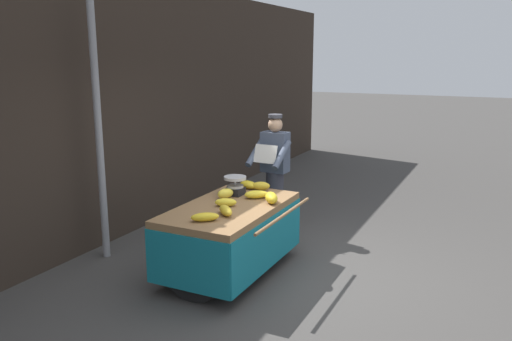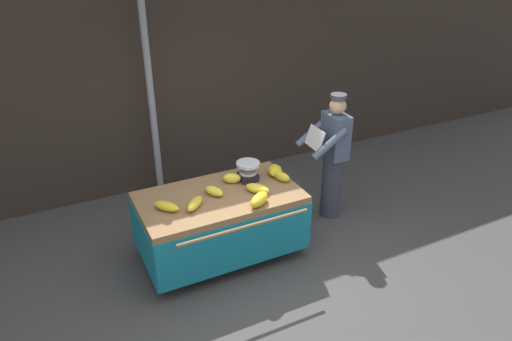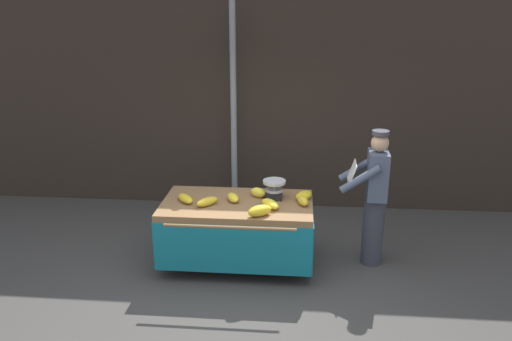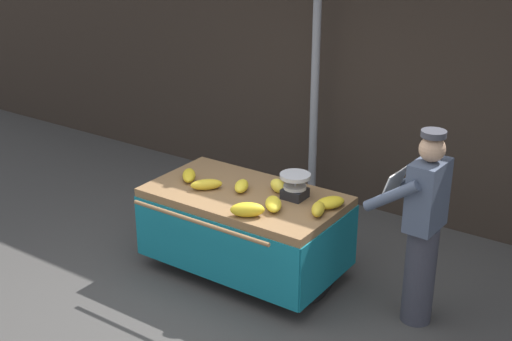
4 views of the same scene
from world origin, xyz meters
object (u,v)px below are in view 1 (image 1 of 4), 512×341
Objects in this scene: street_pole at (99,132)px; banana_bunch_5 at (261,186)px; banana_cart at (230,224)px; banana_bunch_0 at (256,194)px; banana_bunch_2 at (248,185)px; banana_bunch_7 at (225,194)px; banana_bunch_4 at (205,217)px; banana_bunch_3 at (226,202)px; vendor_person at (274,172)px; banana_bunch_6 at (271,198)px; banana_bunch_1 at (226,210)px; weighing_scale at (235,186)px.

banana_bunch_5 is at bearing -58.60° from street_pole.
banana_bunch_0 is (0.41, -0.14, 0.27)m from banana_cart.
banana_bunch_7 is (-0.56, 0.03, 0.01)m from banana_bunch_2.
banana_bunch_4 is at bearing -102.09° from street_pole.
banana_bunch_4 is (-0.57, -0.07, -0.00)m from banana_bunch_3.
banana_bunch_2 is (0.39, 0.31, -0.00)m from banana_bunch_0.
vendor_person reaches higher than banana_bunch_5.
vendor_person is (1.91, -1.51, -0.74)m from street_pole.
banana_bunch_6 is (-0.10, -0.25, 0.01)m from banana_bunch_0.
banana_bunch_5 is 0.59m from banana_bunch_7.
banana_bunch_6 reaches higher than banana_bunch_5.
banana_bunch_1 is at bearing 179.68° from banana_bunch_0.
banana_bunch_6 is 0.59m from banana_bunch_7.
banana_bunch_6 is (-0.50, -0.56, 0.02)m from banana_bunch_2.
banana_bunch_7 is (0.30, 0.17, 0.01)m from banana_bunch_3.
street_pole is 10.85× the size of banana_bunch_4.
banana_bunch_4 is at bearing -164.32° from banana_bunch_7.
street_pole is 10.83× the size of banana_bunch_1.
vendor_person is at bearing 12.89° from banana_bunch_5.
weighing_scale is 1.12× the size of banana_bunch_3.
banana_bunch_5 is (1.13, 0.12, 0.00)m from banana_bunch_1.
banana_bunch_3 is at bearing 160.28° from banana_bunch_0.
vendor_person reaches higher than banana_bunch_4.
banana_cart is 7.37× the size of banana_bunch_3.
banana_bunch_7 reaches higher than banana_bunch_4.
banana_bunch_5 is at bearing -167.11° from vendor_person.
banana_bunch_2 is 0.96× the size of banana_bunch_6.
banana_bunch_0 is at bearing -162.52° from banana_bunch_5.
banana_bunch_4 is at bearing -174.34° from vendor_person.
banana_bunch_7 is (-0.06, 0.58, -0.00)m from banana_bunch_6.
banana_bunch_6 is (0.56, -2.08, -0.72)m from street_pole.
street_pole is 11.32× the size of banana_bunch_2.
street_pole is at bearing 109.87° from banana_bunch_0.
street_pole is at bearing 114.48° from weighing_scale.
banana_bunch_7 is at bearing 158.51° from banana_bunch_5.
street_pole reaches higher than banana_bunch_1.
banana_bunch_6 is (-0.48, -0.37, 0.01)m from banana_bunch_5.
banana_cart is at bearing -168.29° from banana_bunch_2.
banana_bunch_2 and banana_bunch_3 have the same top height.
banana_bunch_6 reaches higher than banana_bunch_2.
street_pole is 12.91× the size of banana_bunch_3.
vendor_person is at bearing 6.09° from banana_cart.
weighing_scale is 0.98× the size of banana_bunch_2.
street_pole is 1.97m from banana_bunch_1.
banana_bunch_0 is 1.15× the size of banana_bunch_3.
banana_bunch_2 is at bearing 9.47° from banana_bunch_3.
banana_bunch_6 reaches higher than banana_bunch_0.
vendor_person is at bearing 22.78° from banana_bunch_6.
banana_bunch_1 reaches higher than banana_bunch_4.
banana_bunch_5 is 0.89m from vendor_person.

